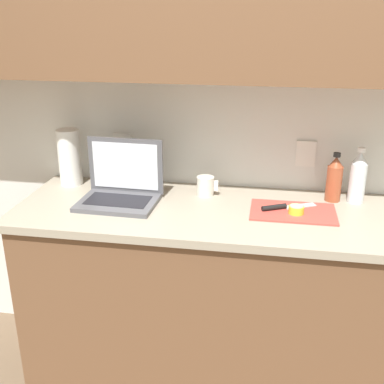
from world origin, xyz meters
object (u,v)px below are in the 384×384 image
object	(u,v)px
cutting_board	(293,212)
measuring_cup	(206,186)
lemon_half_cut	(296,209)
paper_towel_roll	(70,157)
laptop	(121,187)
bottle_green_soda	(358,178)
bottle_oil_tall	(334,179)
knife	(280,207)

from	to	relation	value
cutting_board	measuring_cup	xyz separation A→B (m)	(-0.39, 0.14, 0.04)
lemon_half_cut	measuring_cup	bearing A→B (deg)	158.18
lemon_half_cut	measuring_cup	xyz separation A→B (m)	(-0.40, 0.16, 0.02)
measuring_cup	paper_towel_roll	size ratio (longest dim) A/B	0.36
laptop	bottle_green_soda	size ratio (longest dim) A/B	1.41
cutting_board	lemon_half_cut	distance (m)	0.03
laptop	lemon_half_cut	world-z (taller)	laptop
lemon_half_cut	bottle_oil_tall	size ratio (longest dim) A/B	0.29
knife	bottle_oil_tall	size ratio (longest dim) A/B	1.07
laptop	bottle_oil_tall	size ratio (longest dim) A/B	1.58
bottle_oil_tall	bottle_green_soda	bearing A→B (deg)	0.00
cutting_board	measuring_cup	size ratio (longest dim) A/B	3.60
lemon_half_cut	bottle_oil_tall	distance (m)	0.27
knife	lemon_half_cut	xyz separation A→B (m)	(0.07, -0.03, 0.01)
laptop	measuring_cup	world-z (taller)	laptop
cutting_board	bottle_green_soda	world-z (taller)	bottle_green_soda
bottle_green_soda	bottle_oil_tall	size ratio (longest dim) A/B	1.12
laptop	knife	bearing A→B (deg)	1.95
bottle_oil_tall	cutting_board	bearing A→B (deg)	-135.65
lemon_half_cut	cutting_board	bearing A→B (deg)	119.55
laptop	bottle_green_soda	xyz separation A→B (m)	(1.03, 0.16, 0.05)
laptop	cutting_board	world-z (taller)	laptop
bottle_oil_tall	measuring_cup	world-z (taller)	bottle_oil_tall
laptop	measuring_cup	size ratio (longest dim) A/B	3.53
bottle_green_soda	bottle_oil_tall	distance (m)	0.10
bottle_green_soda	measuring_cup	world-z (taller)	bottle_green_soda
laptop	cutting_board	bearing A→B (deg)	0.91
bottle_oil_tall	measuring_cup	xyz separation A→B (m)	(-0.57, -0.03, -0.06)
cutting_board	knife	xyz separation A→B (m)	(-0.06, 0.01, 0.01)
knife	lemon_half_cut	size ratio (longest dim) A/B	3.72
lemon_half_cut	measuring_cup	distance (m)	0.44
cutting_board	paper_towel_roll	distance (m)	1.08
measuring_cup	bottle_green_soda	bearing A→B (deg)	2.71
cutting_board	paper_towel_roll	xyz separation A→B (m)	(-1.06, 0.18, 0.13)
lemon_half_cut	laptop	bearing A→B (deg)	177.54
laptop	bottle_oil_tall	distance (m)	0.94
knife	bottle_green_soda	world-z (taller)	bottle_green_soda
cutting_board	bottle_oil_tall	world-z (taller)	bottle_oil_tall
bottle_green_soda	lemon_half_cut	bearing A→B (deg)	-143.69
laptop	paper_towel_roll	world-z (taller)	paper_towel_roll
lemon_half_cut	bottle_green_soda	xyz separation A→B (m)	(0.26, 0.19, 0.09)
bottle_oil_tall	paper_towel_roll	xyz separation A→B (m)	(-1.24, 0.01, 0.04)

